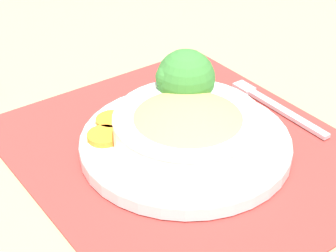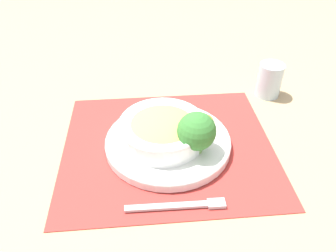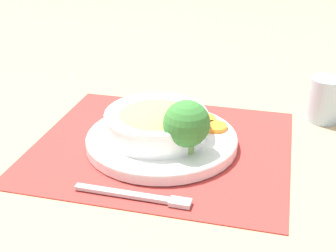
{
  "view_description": "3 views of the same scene",
  "coord_description": "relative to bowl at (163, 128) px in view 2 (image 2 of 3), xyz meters",
  "views": [
    {
      "loc": [
        -0.43,
        -0.42,
        0.43
      ],
      "look_at": [
        -0.01,
        0.02,
        0.04
      ],
      "focal_mm": 60.0,
      "sensor_mm": 36.0,
      "label": 1
    },
    {
      "loc": [
        0.53,
        -0.12,
        0.48
      ],
      "look_at": [
        -0.02,
        0.0,
        0.04
      ],
      "focal_mm": 35.0,
      "sensor_mm": 36.0,
      "label": 2
    },
    {
      "loc": [
        0.74,
        0.1,
        0.41
      ],
      "look_at": [
        -0.01,
        0.01,
        0.04
      ],
      "focal_mm": 50.0,
      "sensor_mm": 36.0,
      "label": 3
    }
  ],
  "objects": [
    {
      "name": "fork",
      "position": [
        0.18,
        0.01,
        -0.04
      ],
      "size": [
        0.04,
        0.18,
        0.01
      ],
      "rotation": [
        0.0,
        0.0,
        -0.14
      ],
      "color": "#B7B7BC",
      "rests_on": "placemat"
    },
    {
      "name": "plate",
      "position": [
        0.01,
        0.01,
        -0.03
      ],
      "size": [
        0.27,
        0.27,
        0.02
      ],
      "color": "white",
      "rests_on": "placemat"
    },
    {
      "name": "placemat",
      "position": [
        0.01,
        0.01,
        -0.05
      ],
      "size": [
        0.46,
        0.51,
        0.0
      ],
      "color": "#B2332D",
      "rests_on": "ground_plane"
    },
    {
      "name": "broccoli_floret",
      "position": [
        0.05,
        0.06,
        0.02
      ],
      "size": [
        0.08,
        0.08,
        0.09
      ],
      "color": "#84AD5B",
      "rests_on": "plate"
    },
    {
      "name": "bowl",
      "position": [
        0.0,
        0.0,
        0.0
      ],
      "size": [
        0.19,
        0.19,
        0.05
      ],
      "color": "white",
      "rests_on": "plate"
    },
    {
      "name": "ground_plane",
      "position": [
        0.01,
        0.01,
        -0.05
      ],
      "size": [
        4.0,
        4.0,
        0.0
      ],
      "primitive_type": "plane",
      "color": "tan"
    },
    {
      "name": "water_glass",
      "position": [
        -0.14,
        0.32,
        -0.01
      ],
      "size": [
        0.06,
        0.06,
        0.09
      ],
      "color": "silver",
      "rests_on": "ground_plane"
    },
    {
      "name": "carrot_slice_middle",
      "position": [
        -0.07,
        0.08,
        -0.02
      ],
      "size": [
        0.04,
        0.04,
        0.01
      ],
      "color": "orange",
      "rests_on": "plate"
    },
    {
      "name": "carrot_slice_near",
      "position": [
        -0.04,
        0.11,
        -0.02
      ],
      "size": [
        0.04,
        0.04,
        0.01
      ],
      "color": "orange",
      "rests_on": "plate"
    }
  ]
}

